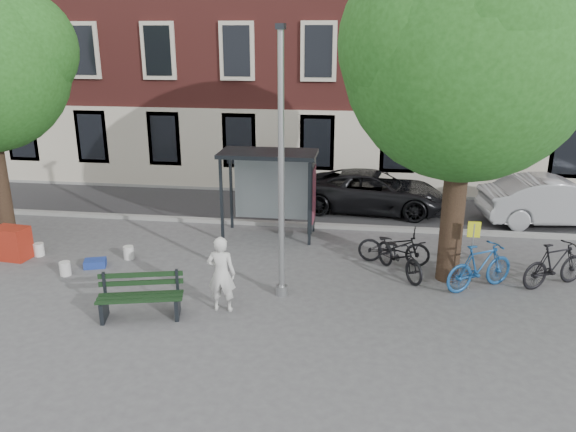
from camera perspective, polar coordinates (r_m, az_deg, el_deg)
The scene contains 22 objects.
ground at distance 13.46m, azimuth -0.64°, elevation -8.01°, with size 90.00×90.00×0.00m, color #4C4C4F.
road at distance 19.93m, azimuth 2.38°, elevation 0.80°, with size 40.00×4.00×0.01m, color #28282B.
curb_near at distance 18.02m, azimuth 1.74°, elevation -0.90°, with size 40.00×0.25×0.12m, color gray.
curb_far at distance 21.83m, azimuth 2.91°, elevation 2.47°, with size 40.00×0.25×0.12m, color gray.
building_row at distance 25.04m, azimuth 4.07°, elevation 20.50°, with size 30.00×8.00×14.00m, color brown.
lamppost at distance 12.49m, azimuth -0.69°, elevation 3.55°, with size 0.28×0.35×6.11m.
tree_right at distance 13.51m, azimuth 18.01°, elevation 15.96°, with size 5.76×5.60×8.20m.
bus_shelter at distance 16.72m, azimuth -0.61°, elevation 4.23°, with size 2.85×1.45×2.62m.
painter at distance 12.49m, azimuth -6.78°, elevation -5.88°, with size 0.64×0.42×1.74m, color silver.
bench at distance 12.73m, azimuth -14.74°, elevation -8.09°, with size 1.91×1.00×0.94m.
bike_a at distance 15.27m, azimuth 10.70°, elevation -3.03°, with size 0.67×1.91×1.00m, color black.
bike_b at distance 14.28m, azimuth 18.92°, elevation -4.88°, with size 0.55×1.95×1.17m, color navy.
bike_c at distance 14.58m, azimuth 11.29°, elevation -3.98°, with size 0.70×2.01×1.06m, color black.
bike_d at distance 15.12m, azimuth 25.47°, elevation -4.48°, with size 0.54×1.90×1.14m, color black.
car_dark at distance 19.71m, azimuth 8.67°, elevation 2.50°, with size 2.32×5.03×1.40m, color black.
car_silver at distance 20.01m, azimuth 25.57°, elevation 1.38°, with size 1.64×4.71×1.55m, color #A1A3A9.
red_stand at distance 17.12m, azimuth -26.24°, elevation -2.49°, with size 0.90×0.60×0.90m, color maroon.
blue_crate at distance 15.81m, azimuth -19.00°, elevation -4.56°, with size 0.55×0.40×0.20m, color navy.
bucket_a at distance 15.51m, azimuth -21.69°, elevation -4.99°, with size 0.28×0.28×0.36m, color silver.
bucket_b at distance 16.05m, azimuth -15.88°, elevation -3.59°, with size 0.28×0.28×0.36m, color silver.
bucket_c at distance 17.12m, azimuth -23.98°, elevation -3.14°, with size 0.28×0.28×0.36m, color silver.
notice_sign at distance 14.00m, azimuth 18.25°, elevation -2.52°, with size 0.30×0.04×1.72m.
Camera 1 is at (1.84, -11.95, 5.91)m, focal length 35.00 mm.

